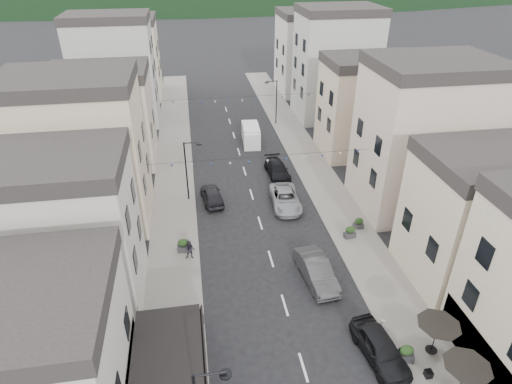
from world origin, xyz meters
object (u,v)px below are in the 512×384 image
parked_car_b (316,271)px  pedestrian_b (190,250)px  pedestrian_a (200,322)px  parked_car_d (277,169)px  parked_car_e (212,195)px  parked_car_a (380,347)px  parked_car_c (285,199)px  delivery_van (251,134)px

parked_car_b → pedestrian_b: size_ratio=3.25×
pedestrian_a → parked_car_d: bearing=38.0°
pedestrian_b → parked_car_e: bearing=84.9°
parked_car_a → parked_car_c: size_ratio=0.87×
parked_car_d → pedestrian_a: (-9.08, -19.92, 0.24)m
parked_car_a → delivery_van: delivery_van is taller
parked_car_a → delivery_van: (-2.81, 32.28, 0.35)m
parked_car_c → delivery_van: bearing=97.0°
parked_car_c → parked_car_d: size_ratio=1.10×
parked_car_d → pedestrian_a: bearing=-117.3°
parked_car_b → parked_car_e: bearing=113.2°
parked_car_b → pedestrian_a: size_ratio=3.05×
parked_car_a → parked_car_d: (-1.32, 23.47, -0.09)m
parked_car_a → pedestrian_a: 10.99m
parked_car_e → delivery_van: bearing=-120.5°
pedestrian_b → parked_car_c: bearing=46.3°
pedestrian_a → delivery_van: bearing=47.7°
parked_car_d → delivery_van: bearing=96.8°
parked_car_c → parked_car_e: size_ratio=1.26×
parked_car_e → pedestrian_a: pedestrian_a is taller
parked_car_b → pedestrian_a: 9.32m
delivery_van → pedestrian_a: delivery_van is taller
parked_car_a → pedestrian_a: bearing=153.4°
delivery_van → parked_car_d: bearing=-76.7°
parked_car_b → parked_car_e: (-6.71, 12.09, -0.11)m
parked_car_b → pedestrian_b: 9.76m
pedestrian_a → pedestrian_b: size_ratio=1.07×
delivery_van → parked_car_b: bearing=-83.9°
parked_car_b → delivery_van: (-1.01, 25.13, 0.31)m
parked_car_b → parked_car_e: parked_car_b is taller
parked_car_c → delivery_van: size_ratio=1.08×
parked_car_e → pedestrian_a: 15.80m
pedestrian_a → pedestrian_b: 7.41m
pedestrian_a → pedestrian_b: bearing=65.5°
parked_car_d → pedestrian_b: (-9.46, -12.51, 0.19)m
parked_car_b → parked_car_d: (0.48, 16.32, -0.13)m
parked_car_d → parked_car_a: bearing=-89.6°
parked_car_b → parked_car_c: bearing=84.2°
parked_car_e → delivery_van: size_ratio=0.86×
parked_car_e → parked_car_a: bearing=107.0°
parked_car_b → parked_car_a: bearing=-81.7°
parked_car_a → parked_car_d: parked_car_a is taller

